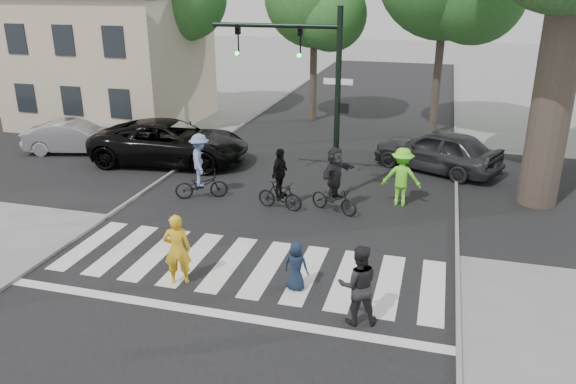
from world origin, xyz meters
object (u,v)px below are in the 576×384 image
cyclist_left (201,171)px  cyclist_right (335,184)px  car_silver (75,137)px  car_suv (170,142)px  traffic_signal (311,77)px  pedestrian_woman (177,249)px  car_grey (437,150)px  cyclist_mid (280,185)px  pedestrian_adult (358,285)px  pedestrian_child (296,266)px

cyclist_left → cyclist_right: size_ratio=1.04×
cyclist_right → car_silver: bearing=163.3°
cyclist_left → cyclist_right: 4.40m
car_suv → traffic_signal: bearing=-114.8°
pedestrian_woman → car_grey: bearing=-138.5°
pedestrian_woman → cyclist_left: cyclist_left is taller
traffic_signal → car_grey: bearing=44.1°
traffic_signal → cyclist_mid: bearing=-114.2°
pedestrian_adult → pedestrian_woman: bearing=-22.9°
traffic_signal → pedestrian_woman: size_ratio=3.46×
cyclist_right → cyclist_left: bearing=179.7°
pedestrian_child → car_suv: (-7.11, 7.99, 0.24)m
car_silver → cyclist_mid: bearing=-124.6°
pedestrian_adult → cyclist_right: cyclist_right is taller
pedestrian_woman → cyclist_mid: cyclist_mid is taller
cyclist_mid → cyclist_right: size_ratio=0.94×
pedestrian_adult → car_grey: 10.80m
traffic_signal → cyclist_right: traffic_signal is taller
cyclist_right → car_suv: cyclist_right is taller
pedestrian_adult → car_suv: (-8.67, 8.95, -0.04)m
cyclist_right → car_suv: 7.77m
cyclist_mid → car_suv: 6.39m
cyclist_left → pedestrian_adult: bearing=-43.8°
cyclist_left → cyclist_right: (4.40, -0.02, -0.01)m
car_suv → pedestrian_woman: bearing=-158.4°
pedestrian_adult → car_silver: size_ratio=0.43×
pedestrian_woman → car_suv: 9.52m
pedestrian_woman → pedestrian_adult: bearing=153.4°
pedestrian_woman → pedestrian_child: (2.71, 0.45, -0.28)m
pedestrian_child → car_grey: 10.18m
car_grey → pedestrian_adult: bearing=17.5°
traffic_signal → pedestrian_adult: traffic_signal is taller
traffic_signal → pedestrian_woman: traffic_signal is taller
pedestrian_woman → cyclist_mid: size_ratio=0.89×
cyclist_right → car_silver: size_ratio=0.51×
car_grey → cyclist_left: bearing=-31.4°
pedestrian_adult → cyclist_right: (-1.60, 5.73, 0.05)m
cyclist_right → pedestrian_child: bearing=-89.5°
cyclist_mid → car_suv: cyclist_mid is taller
traffic_signal → car_silver: (-10.46, 2.30, -3.24)m
car_silver → car_suv: bearing=-107.3°
pedestrian_adult → car_suv: pedestrian_adult is taller
traffic_signal → pedestrian_child: size_ratio=5.08×
pedestrian_adult → car_silver: 16.01m
pedestrian_woman → pedestrian_child: 2.77m
pedestrian_woman → cyclist_right: size_ratio=0.84×
traffic_signal → cyclist_right: 3.37m
traffic_signal → cyclist_left: size_ratio=2.79×
cyclist_mid → car_silver: cyclist_mid is taller
pedestrian_woman → car_grey: 11.64m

